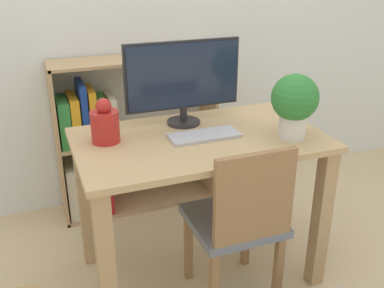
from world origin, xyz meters
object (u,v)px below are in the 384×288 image
object	(u,v)px
keyboard	(204,136)
chair	(239,220)
monitor	(183,78)
vase	(105,124)
bookshelf	(107,145)
potted_plant	(295,102)

from	to	relation	value
keyboard	chair	world-z (taller)	chair
monitor	chair	xyz separation A→B (m)	(0.10, -0.45, -0.55)
vase	chair	xyz separation A→B (m)	(0.51, -0.36, -0.40)
chair	keyboard	bearing A→B (deg)	109.36
keyboard	chair	size ratio (longest dim) A/B	0.40
keyboard	chair	bearing A→B (deg)	-73.45
keyboard	vase	size ratio (longest dim) A/B	1.60
monitor	chair	distance (m)	0.72
bookshelf	chair	bearing A→B (deg)	-69.20
vase	potted_plant	size ratio (longest dim) A/B	0.68
vase	chair	bearing A→B (deg)	-35.15
chair	bookshelf	world-z (taller)	bookshelf
keyboard	potted_plant	xyz separation A→B (m)	(0.37, -0.15, 0.17)
vase	potted_plant	xyz separation A→B (m)	(0.81, -0.26, 0.09)
vase	chair	distance (m)	0.74
monitor	vase	bearing A→B (deg)	-166.72
monitor	bookshelf	xyz separation A→B (m)	(-0.30, 0.59, -0.55)
potted_plant	chair	distance (m)	0.58
vase	bookshelf	xyz separation A→B (m)	(0.11, 0.69, -0.40)
vase	chair	world-z (taller)	vase
monitor	keyboard	distance (m)	0.31
bookshelf	potted_plant	bearing A→B (deg)	-53.62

